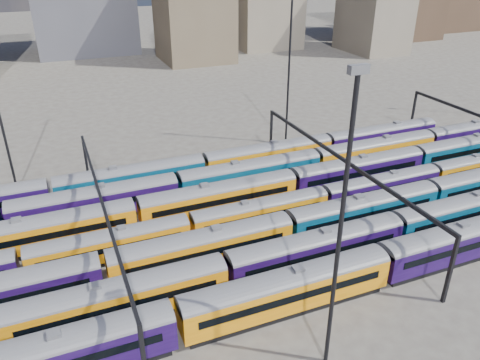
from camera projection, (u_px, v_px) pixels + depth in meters
name	position (u px, v px, depth m)	size (l,w,h in m)	color
ground	(268.00, 224.00, 60.36)	(500.00, 500.00, 0.00)	#47413C
rake_0	(463.00, 238.00, 52.48)	(154.40, 3.22, 5.44)	black
rake_1	(226.00, 269.00, 47.57)	(127.77, 3.12, 5.25)	black
rake_2	(103.00, 268.00, 47.79)	(127.35, 3.11, 5.23)	black
rake_3	(324.00, 197.00, 62.08)	(111.12, 2.71, 4.55)	black
rake_4	(219.00, 195.00, 61.58)	(108.52, 3.18, 5.36)	black
rake_5	(316.00, 160.00, 71.74)	(131.04, 3.19, 5.39)	black
rake_6	(131.00, 176.00, 66.56)	(107.81, 3.16, 5.32)	black
gantry_1	(103.00, 209.00, 50.49)	(0.35, 40.35, 8.03)	black
gantry_2	(339.00, 164.00, 60.73)	(0.35, 40.35, 8.03)	black
mast_2	(341.00, 224.00, 34.22)	(1.40, 0.50, 25.60)	black
mast_3	(289.00, 66.00, 79.05)	(1.40, 0.50, 25.60)	black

